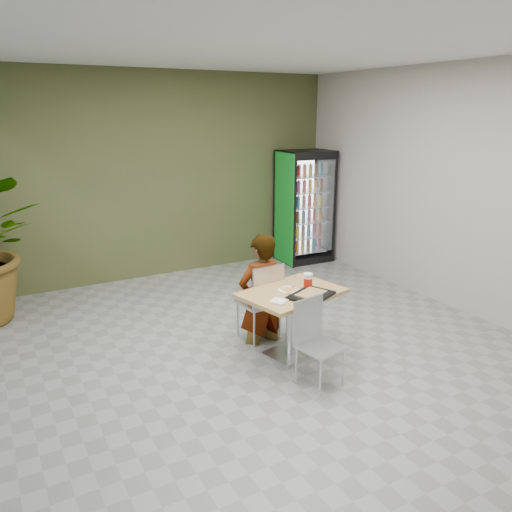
% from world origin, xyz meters
% --- Properties ---
extents(ground, '(7.00, 7.00, 0.00)m').
position_xyz_m(ground, '(0.00, 0.00, 0.00)').
color(ground, gray).
rests_on(ground, ground).
extents(room_envelope, '(6.00, 7.00, 3.20)m').
position_xyz_m(room_envelope, '(0.00, 0.00, 1.60)').
color(room_envelope, '#BDB5AB').
rests_on(room_envelope, ground).
extents(dining_table, '(1.18, 0.94, 0.75)m').
position_xyz_m(dining_table, '(0.29, 0.07, 0.54)').
color(dining_table, tan).
rests_on(dining_table, ground).
extents(chair_far, '(0.45, 0.45, 0.94)m').
position_xyz_m(chair_far, '(0.20, 0.53, 0.55)').
color(chair_far, silver).
rests_on(chair_far, ground).
extents(chair_near, '(0.44, 0.44, 0.86)m').
position_xyz_m(chair_near, '(0.19, -0.49, 0.50)').
color(chair_near, silver).
rests_on(chair_near, ground).
extents(seated_woman, '(0.61, 0.42, 1.58)m').
position_xyz_m(seated_woman, '(0.20, 0.58, 0.49)').
color(seated_woman, black).
rests_on(seated_woman, ground).
extents(pizza_plate, '(0.34, 0.29, 0.03)m').
position_xyz_m(pizza_plate, '(0.27, 0.10, 0.77)').
color(pizza_plate, white).
rests_on(pizza_plate, dining_table).
extents(soda_cup, '(0.10, 0.10, 0.17)m').
position_xyz_m(soda_cup, '(0.48, 0.05, 0.83)').
color(soda_cup, white).
rests_on(soda_cup, dining_table).
extents(napkin_stack, '(0.21, 0.21, 0.02)m').
position_xyz_m(napkin_stack, '(0.00, -0.13, 0.76)').
color(napkin_stack, white).
rests_on(napkin_stack, dining_table).
extents(cafeteria_tray, '(0.56, 0.50, 0.03)m').
position_xyz_m(cafeteria_tray, '(0.38, -0.16, 0.76)').
color(cafeteria_tray, black).
rests_on(cafeteria_tray, dining_table).
extents(beverage_fridge, '(0.92, 0.72, 1.94)m').
position_xyz_m(beverage_fridge, '(2.49, 3.06, 0.97)').
color(beverage_fridge, black).
rests_on(beverage_fridge, ground).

